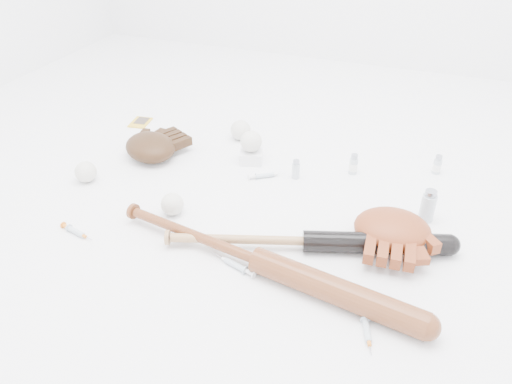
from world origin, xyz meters
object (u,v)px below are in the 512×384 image
(bat_dark, at_px, (306,241))
(glove_dark, at_px, (150,147))
(bat_wood, at_px, (258,260))
(pedestal, at_px, (251,156))

(bat_dark, bearing_deg, glove_dark, 137.36)
(bat_dark, bearing_deg, bat_wood, -145.44)
(bat_dark, xyz_separation_m, bat_wood, (-0.10, -0.13, 0.00))
(bat_dark, height_order, glove_dark, glove_dark)
(bat_dark, distance_m, glove_dark, 0.75)
(bat_wood, distance_m, glove_dark, 0.74)
(bat_wood, height_order, pedestal, bat_wood)
(bat_dark, distance_m, bat_wood, 0.16)
(bat_dark, relative_size, bat_wood, 0.89)
(pedestal, bearing_deg, bat_dark, -51.44)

